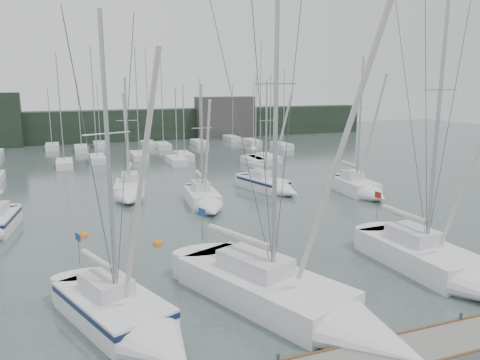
# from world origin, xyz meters

# --- Properties ---
(ground) EXTENTS (160.00, 160.00, 0.00)m
(ground) POSITION_xyz_m (0.00, 0.00, 0.00)
(ground) COLOR #43514E
(ground) RESTS_ON ground
(far_treeline) EXTENTS (90.00, 4.00, 5.00)m
(far_treeline) POSITION_xyz_m (0.00, 62.00, 2.50)
(far_treeline) COLOR black
(far_treeline) RESTS_ON ground
(far_building_right) EXTENTS (10.00, 3.00, 7.00)m
(far_building_right) POSITION_xyz_m (18.00, 60.00, 3.50)
(far_building_right) COLOR #403D3B
(far_building_right) RESTS_ON ground
(mast_forest) EXTENTS (50.00, 26.41, 14.59)m
(mast_forest) POSITION_xyz_m (-0.33, 45.26, 0.46)
(mast_forest) COLOR silver
(mast_forest) RESTS_ON ground
(sailboat_near_left) EXTENTS (5.53, 8.60, 13.15)m
(sailboat_near_left) POSITION_xyz_m (-6.30, 0.07, 0.56)
(sailboat_near_left) COLOR silver
(sailboat_near_left) RESTS_ON ground
(sailboat_near_center) EXTENTS (7.65, 12.26, 16.36)m
(sailboat_near_center) POSITION_xyz_m (0.66, -1.38, 0.59)
(sailboat_near_center) COLOR silver
(sailboat_near_center) RESTS_ON ground
(sailboat_near_right) EXTENTS (3.49, 10.13, 15.72)m
(sailboat_near_right) POSITION_xyz_m (9.09, -0.29, 0.59)
(sailboat_near_right) COLOR silver
(sailboat_near_right) RESTS_ON ground
(sailboat_mid_b) EXTENTS (3.59, 7.38, 10.77)m
(sailboat_mid_b) POSITION_xyz_m (-3.43, 22.00, 0.55)
(sailboat_mid_b) COLOR silver
(sailboat_mid_b) RESTS_ON ground
(sailboat_mid_c) EXTENTS (2.84, 7.33, 10.16)m
(sailboat_mid_c) POSITION_xyz_m (1.66, 16.93, 0.53)
(sailboat_mid_c) COLOR silver
(sailboat_mid_c) RESTS_ON ground
(sailboat_mid_d) EXTENTS (4.15, 7.48, 10.50)m
(sailboat_mid_d) POSITION_xyz_m (8.78, 20.05, 0.53)
(sailboat_mid_d) COLOR silver
(sailboat_mid_d) RESTS_ON ground
(sailboat_mid_e) EXTENTS (2.73, 6.99, 12.45)m
(sailboat_mid_e) POSITION_xyz_m (15.39, 15.91, 0.57)
(sailboat_mid_e) COLOR silver
(sailboat_mid_e) RESTS_ON ground
(buoy_a) EXTENTS (0.61, 0.61, 0.61)m
(buoy_a) POSITION_xyz_m (-3.40, 10.07, 0.00)
(buoy_a) COLOR orange
(buoy_a) RESTS_ON ground
(buoy_c) EXTENTS (0.60, 0.60, 0.60)m
(buoy_c) POSITION_xyz_m (-7.52, 13.27, 0.00)
(buoy_c) COLOR orange
(buoy_c) RESTS_ON ground
(seagull) EXTENTS (0.98, 0.45, 0.19)m
(seagull) POSITION_xyz_m (-0.59, 1.71, 6.82)
(seagull) COLOR white
(seagull) RESTS_ON ground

